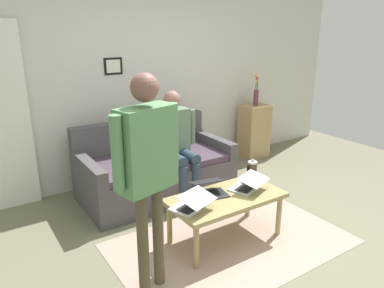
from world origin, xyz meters
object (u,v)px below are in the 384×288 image
(couch, at_px, (155,170))
(person_standing, at_px, (148,159))
(coffee_table, at_px, (226,201))
(laptop_left, at_px, (209,190))
(laptop_right, at_px, (192,204))
(laptop_center, at_px, (248,185))
(french_press, at_px, (252,171))
(person_seated, at_px, (176,139))
(flower_vase, at_px, (256,94))
(side_shelf, at_px, (254,131))

(couch, height_order, person_standing, person_standing)
(couch, xyz_separation_m, coffee_table, (-0.09, 1.27, 0.10))
(laptop_left, height_order, laptop_right, laptop_right)
(couch, xyz_separation_m, laptop_center, (-0.36, 1.26, 0.20))
(french_press, distance_m, person_seated, 0.98)
(laptop_center, xyz_separation_m, person_standing, (1.19, 0.24, 0.58))
(french_press, bearing_deg, laptop_right, 12.10)
(laptop_center, relative_size, laptop_right, 1.02)
(laptop_right, xyz_separation_m, flower_vase, (-2.27, -1.67, 0.50))
(couch, bearing_deg, french_press, 116.05)
(side_shelf, xyz_separation_m, flower_vase, (0.00, 0.00, 0.59))
(coffee_table, distance_m, laptop_center, 0.29)
(coffee_table, bearing_deg, french_press, -161.40)
(person_seated, bearing_deg, flower_vase, -161.42)
(couch, distance_m, laptop_right, 1.35)
(person_seated, bearing_deg, laptop_center, 100.22)
(french_press, distance_m, flower_vase, 2.09)
(laptop_left, xyz_separation_m, laptop_right, (0.29, 0.15, 0.00))
(laptop_right, distance_m, person_standing, 0.79)
(couch, distance_m, laptop_left, 1.16)
(flower_vase, bearing_deg, laptop_right, 36.41)
(french_press, height_order, side_shelf, side_shelf)
(laptop_center, xyz_separation_m, person_seated, (0.19, -1.04, 0.23))
(laptop_center, relative_size, side_shelf, 0.49)
(laptop_center, xyz_separation_m, side_shelf, (-1.59, -1.63, -0.09))
(laptop_left, xyz_separation_m, person_standing, (0.80, 0.35, 0.58))
(couch, bearing_deg, flower_vase, -169.26)
(side_shelf, bearing_deg, laptop_right, 36.40)
(french_press, bearing_deg, person_seated, -67.39)
(person_seated, bearing_deg, coffee_table, 85.11)
(laptop_right, relative_size, french_press, 1.73)
(laptop_center, bearing_deg, person_standing, 11.45)
(couch, height_order, french_press, couch)
(laptop_right, bearing_deg, side_shelf, -143.60)
(coffee_table, xyz_separation_m, flower_vase, (-1.86, -1.64, 0.60))
(person_seated, bearing_deg, side_shelf, -161.42)
(side_shelf, xyz_separation_m, person_seated, (1.78, 0.60, 0.32))
(laptop_left, bearing_deg, flower_vase, -142.49)
(laptop_right, distance_m, flower_vase, 2.86)
(french_press, height_order, person_seated, person_seated)
(person_standing, bearing_deg, person_seated, -128.10)
(coffee_table, xyz_separation_m, laptop_left, (0.11, -0.12, 0.10))
(coffee_table, relative_size, person_standing, 0.65)
(laptop_center, height_order, french_press, french_press)
(flower_vase, relative_size, person_standing, 0.28)
(coffee_table, xyz_separation_m, person_standing, (0.91, 0.23, 0.67))
(couch, height_order, laptop_left, couch)
(couch, relative_size, person_seated, 1.38)
(couch, distance_m, flower_vase, 2.10)
(laptop_right, bearing_deg, person_seated, -114.58)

